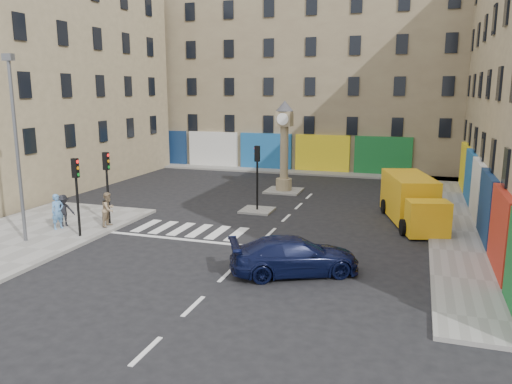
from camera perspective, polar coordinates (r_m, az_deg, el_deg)
The scene contains 17 objects.
ground at distance 21.12m, azimuth -1.38°, elevation -7.57°, with size 120.00×120.00×0.00m, color black.
sidewalk_right at distance 29.69m, azimuth 21.49°, elevation -2.57°, with size 2.60×30.00×0.15m, color gray.
sidewalk_far at distance 42.92m, azimuth 3.42°, elevation 2.40°, with size 32.00×2.40×0.15m, color gray.
island_near at distance 29.00m, azimuth 0.14°, elevation -2.10°, with size 1.80×1.80×0.12m, color gray.
island_far at distance 34.62m, azimuth 3.19°, elevation 0.15°, with size 2.40×2.40×0.12m, color gray.
building_far at distance 48.03m, azimuth 5.35°, elevation 13.44°, with size 32.00×10.00×17.00m, color #8A7C5C.
building_left at distance 40.09m, azimuth -22.23°, elevation 11.59°, with size 8.00×20.00×15.00m, color tan.
traffic_light_left_near at distance 24.56m, azimuth -19.83°, elevation 0.80°, with size 0.28×0.22×3.70m.
traffic_light_left_far at distance 26.46m, azimuth -16.68°, elevation 1.74°, with size 0.28×0.22×3.70m.
traffic_light_island at distance 28.50m, azimuth 0.14°, elevation 2.85°, with size 0.28×0.22×3.70m.
lamp_post at distance 24.46m, azimuth -25.73°, elevation 5.44°, with size 0.50×0.25×8.30m.
clock_pillar at distance 34.09m, azimuth 3.25°, elevation 5.90°, with size 1.20×1.20×6.10m.
navy_sedan at distance 19.25m, azimuth 4.41°, elevation -7.27°, with size 2.01×4.95×1.44m, color black.
yellow_van at distance 27.67m, azimuth 17.36°, elevation -0.88°, with size 3.68×6.94×2.42m.
pedestrian_blue at distance 26.55m, azimuth -21.74°, elevation -2.08°, with size 0.64×0.42×1.76m, color #5488C1.
pedestrian_tan at distance 26.24m, azimuth -16.51°, elevation -1.90°, with size 0.85×0.66×1.75m, color #927A5A.
pedestrian_dark at distance 26.95m, azimuth -21.13°, elevation -1.99°, with size 1.05×0.60×1.62m, color black.
Camera 1 is at (6.65, -18.81, 6.95)m, focal length 35.00 mm.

